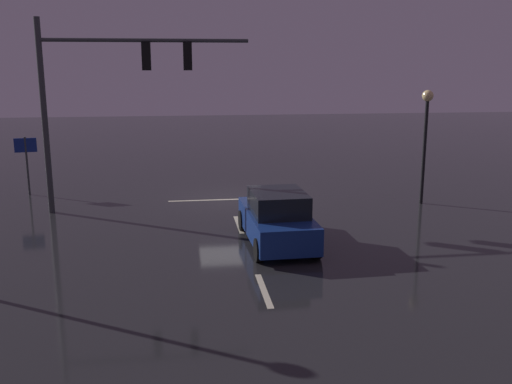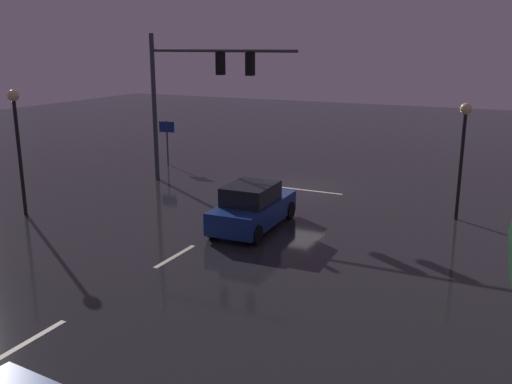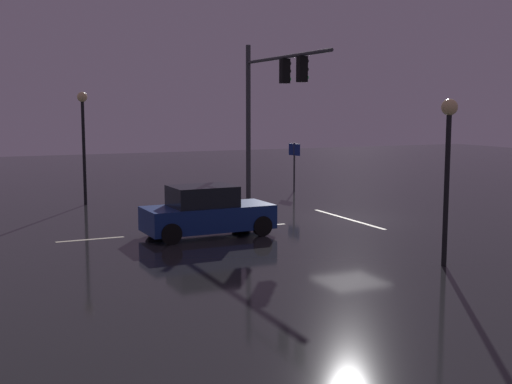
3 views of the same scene
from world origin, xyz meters
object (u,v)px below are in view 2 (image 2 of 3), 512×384
(street_lamp_left_kerb, at_px, (463,138))
(street_lamp_right_kerb, at_px, (17,128))
(car_approaching, at_px, (253,207))
(traffic_signal_assembly, at_px, (195,82))
(route_sign, at_px, (167,133))

(street_lamp_left_kerb, height_order, street_lamp_right_kerb, street_lamp_right_kerb)
(street_lamp_right_kerb, bearing_deg, street_lamp_left_kerb, -156.21)
(car_approaching, distance_m, street_lamp_left_kerb, 8.35)
(street_lamp_left_kerb, xyz_separation_m, street_lamp_right_kerb, (15.60, 6.88, 0.27))
(traffic_signal_assembly, relative_size, car_approaching, 1.72)
(street_lamp_left_kerb, bearing_deg, car_approaching, 33.62)
(street_lamp_left_kerb, distance_m, street_lamp_right_kerb, 17.05)
(traffic_signal_assembly, relative_size, route_sign, 3.05)
(traffic_signal_assembly, bearing_deg, street_lamp_right_kerb, 64.71)
(car_approaching, height_order, street_lamp_right_kerb, street_lamp_right_kerb)
(traffic_signal_assembly, relative_size, street_lamp_right_kerb, 1.54)
(street_lamp_right_kerb, bearing_deg, traffic_signal_assembly, -115.29)
(street_lamp_left_kerb, distance_m, route_sign, 16.55)
(street_lamp_right_kerb, bearing_deg, route_sign, -87.55)
(route_sign, bearing_deg, street_lamp_left_kerb, 166.84)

